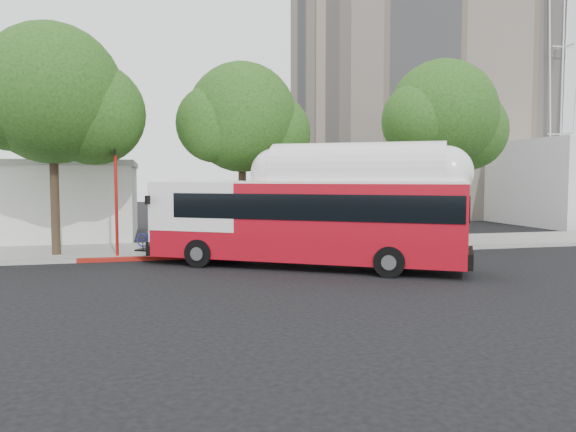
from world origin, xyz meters
The scene contains 10 objects.
ground centered at (0.00, 0.00, 0.00)m, with size 120.00×120.00×0.00m, color black.
sidewalk centered at (0.00, 6.50, 0.07)m, with size 60.00×5.00×0.15m, color gray.
curb_strip centered at (0.00, 3.90, 0.07)m, with size 60.00×0.30×0.15m, color gray.
red_curb_segment centered at (-3.00, 3.90, 0.08)m, with size 10.00×0.32×0.16m, color maroon.
street_tree_left centered at (-8.53, 5.56, 6.60)m, with size 6.67×5.80×9.74m.
street_tree_mid centered at (-0.59, 6.06, 5.91)m, with size 5.75×5.00×8.62m.
street_tree_right centered at (9.44, 5.86, 6.26)m, with size 6.21×5.40×9.18m.
apartment_tower centered at (18.00, 28.00, 17.62)m, with size 18.00×18.00×37.00m.
transit_bus centered at (0.56, 0.54, 1.74)m, with size 11.92×8.37×3.73m.
signal_pole centered at (-6.48, 4.46, 2.32)m, with size 0.13×0.43×4.53m.
Camera 1 is at (-5.08, -19.58, 3.41)m, focal length 35.00 mm.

